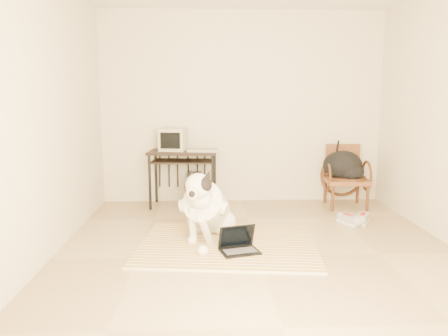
{
  "coord_description": "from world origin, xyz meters",
  "views": [
    {
      "loc": [
        -0.5,
        -4.0,
        1.55
      ],
      "look_at": [
        -0.32,
        0.65,
        0.76
      ],
      "focal_mm": 35.0,
      "sensor_mm": 36.0,
      "label": 1
    }
  ],
  "objects": [
    {
      "name": "wall_front",
      "position": [
        0.0,
        -2.25,
        1.35
      ],
      "size": [
        4.5,
        0.0,
        4.5
      ],
      "primitive_type": "plane",
      "rotation": [
        -1.57,
        0.0,
        0.0
      ],
      "color": "beige",
      "rests_on": "floor"
    },
    {
      "name": "floor",
      "position": [
        0.0,
        0.0,
        0.0
      ],
      "size": [
        4.5,
        4.5,
        0.0
      ],
      "primitive_type": "plane",
      "color": "tan",
      "rests_on": "ground"
    },
    {
      "name": "rattan_chair",
      "position": [
        1.41,
        1.87,
        0.43
      ],
      "size": [
        0.59,
        0.57,
        0.85
      ],
      "color": "brown",
      "rests_on": "floor"
    },
    {
      "name": "laptop",
      "position": [
        -0.2,
        0.08,
        0.08
      ],
      "size": [
        0.42,
        0.35,
        0.26
      ],
      "color": "black",
      "rests_on": "rug"
    },
    {
      "name": "sneaker_left",
      "position": [
        1.21,
        1.02,
        0.05
      ],
      "size": [
        0.24,
        0.33,
        0.11
      ],
      "color": "silver",
      "rests_on": "floor"
    },
    {
      "name": "computer_desk",
      "position": [
        -0.84,
        1.95,
        0.67
      ],
      "size": [
        0.97,
        0.59,
        0.78
      ],
      "color": "black",
      "rests_on": "floor"
    },
    {
      "name": "dog",
      "position": [
        -0.51,
        0.52,
        0.33
      ],
      "size": [
        0.6,
        1.15,
        0.83
      ],
      "color": "white",
      "rests_on": "rug"
    },
    {
      "name": "wall_left",
      "position": [
        -2.0,
        0.0,
        1.35
      ],
      "size": [
        0.0,
        4.5,
        4.5
      ],
      "primitive_type": "plane",
      "rotation": [
        1.57,
        0.0,
        1.57
      ],
      "color": "beige",
      "rests_on": "floor"
    },
    {
      "name": "crt_monitor",
      "position": [
        -0.97,
        2.01,
        0.93
      ],
      "size": [
        0.4,
        0.38,
        0.31
      ],
      "color": "#B8AE90",
      "rests_on": "computer_desk"
    },
    {
      "name": "desk_keyboard",
      "position": [
        -0.56,
        1.86,
        0.79
      ],
      "size": [
        0.44,
        0.22,
        0.03
      ],
      "primitive_type": "cube",
      "rotation": [
        0.0,
        0.0,
        -0.16
      ],
      "color": "#B8AE90",
      "rests_on": "computer_desk"
    },
    {
      "name": "sneaker_right",
      "position": [
        1.38,
        1.04,
        0.05
      ],
      "size": [
        0.26,
        0.33,
        0.11
      ],
      "color": "silver",
      "rests_on": "floor"
    },
    {
      "name": "rug",
      "position": [
        -0.29,
        0.3,
        0.01
      ],
      "size": [
        1.95,
        1.57,
        0.02
      ],
      "color": "orange",
      "rests_on": "floor"
    },
    {
      "name": "backpack",
      "position": [
        1.37,
        1.81,
        0.57
      ],
      "size": [
        0.53,
        0.47,
        0.4
      ],
      "color": "black",
      "rests_on": "rattan_chair"
    },
    {
      "name": "wall_back",
      "position": [
        0.0,
        2.25,
        1.35
      ],
      "size": [
        4.5,
        0.0,
        4.5
      ],
      "primitive_type": "plane",
      "rotation": [
        1.57,
        0.0,
        0.0
      ],
      "color": "beige",
      "rests_on": "floor"
    },
    {
      "name": "pc_tower",
      "position": [
        -0.68,
        1.99,
        0.22
      ],
      "size": [
        0.21,
        0.48,
        0.45
      ],
      "color": "#4A4A4D",
      "rests_on": "floor"
    }
  ]
}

